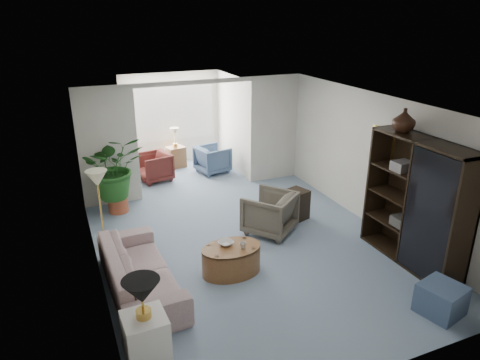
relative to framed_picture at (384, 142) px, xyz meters
name	(u,v)px	position (x,y,z in m)	size (l,w,h in m)	color
floor	(254,251)	(-2.46, 0.10, -1.70)	(6.00, 6.00, 0.00)	#8094A9
sunroom_floor	(185,175)	(-2.46, 4.20, -1.70)	(2.60, 2.60, 0.00)	#8094A9
back_pier_left	(108,147)	(-4.36, 3.10, -0.45)	(1.20, 0.12, 2.50)	silver
back_pier_right	(274,129)	(-0.56, 3.10, -0.45)	(1.20, 0.12, 2.50)	silver
back_header	(195,82)	(-2.46, 3.10, 0.75)	(2.60, 0.12, 0.10)	silver
window_pane	(171,111)	(-2.46, 5.28, -0.30)	(2.20, 0.02, 1.50)	white
window_blinds	(171,111)	(-2.46, 5.25, -0.30)	(2.20, 0.02, 1.50)	white
framed_picture	(384,142)	(0.00, 0.00, 0.00)	(0.04, 0.50, 0.40)	#B3A98F
sofa	(140,270)	(-4.45, -0.25, -1.37)	(2.25, 0.88, 0.66)	#B3A697
end_table	(146,336)	(-4.65, -1.60, -1.43)	(0.50, 0.50, 0.55)	white
table_lamp	(142,292)	(-4.65, -1.60, -0.80)	(0.44, 0.44, 0.30)	black
floor_lamp	(97,179)	(-4.78, 1.34, -0.45)	(0.36, 0.36, 0.28)	#F6F0C3
coffee_table	(231,260)	(-3.05, -0.34, -1.47)	(0.95, 0.95, 0.45)	brown
coffee_bowl	(226,243)	(-3.10, -0.24, -1.22)	(0.23, 0.23, 0.06)	silver
coffee_cup	(243,245)	(-2.90, -0.44, -1.20)	(0.10, 0.10, 0.10)	beige
wingback_chair	(270,213)	(-1.89, 0.64, -1.31)	(0.83, 0.85, 0.77)	#635C4E
side_table_dark	(295,205)	(-1.19, 0.94, -1.40)	(0.49, 0.39, 0.59)	black
entertainment_cabinet	(416,203)	(-0.23, -1.15, -0.67)	(0.50, 1.86, 2.06)	black
cabinet_urn	(404,120)	(-0.23, -0.65, 0.55)	(0.36, 0.36, 0.37)	black
ottoman	(441,299)	(-0.81, -2.37, -1.49)	(0.53, 0.53, 0.42)	#4A5F80
plant_pot	(118,204)	(-4.34, 2.65, -1.54)	(0.40, 0.40, 0.32)	#AD5032
house_plant	(114,167)	(-4.34, 2.65, -0.73)	(1.17, 1.01, 1.30)	#22591E
sunroom_chair_blue	(213,159)	(-1.75, 4.12, -1.36)	(0.73, 0.75, 0.68)	#4A5F80
sunroom_chair_maroon	(154,167)	(-3.25, 4.12, -1.36)	(0.73, 0.75, 0.68)	#5B211F
sunroom_table	(176,157)	(-2.50, 4.87, -1.43)	(0.45, 0.35, 0.55)	brown
shelf_clutter	(420,203)	(-0.28, -1.28, -0.61)	(0.30, 1.17, 1.06)	#5B5755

